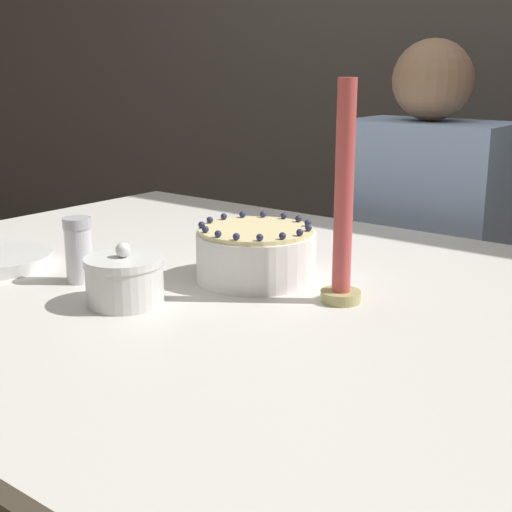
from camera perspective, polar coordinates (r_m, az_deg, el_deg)
The scene contains 6 objects.
dining_table at distance 1.27m, azimuth -1.91°, elevation -6.52°, with size 1.59×1.17×0.77m.
cake at distance 1.26m, azimuth 0.00°, elevation 0.18°, with size 0.21×0.21×0.11m.
sugar_bowl at distance 1.15m, azimuth -10.47°, elevation -1.91°, with size 0.13×0.13×0.10m.
sugar_shaker at distance 1.28m, azimuth -14.01°, elevation 0.50°, with size 0.05×0.05×0.12m.
candle at distance 1.13m, azimuth 7.00°, elevation 3.58°, with size 0.07×0.07×0.35m.
person_man_blue_shirt at distance 1.96m, azimuth 12.88°, elevation -3.79°, with size 0.40×0.34×1.21m.
Camera 1 is at (0.76, -0.90, 1.15)m, focal length 50.00 mm.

